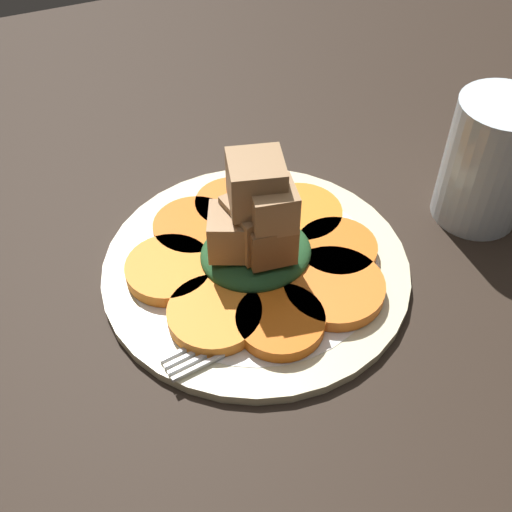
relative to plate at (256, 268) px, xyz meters
The scene contains 13 objects.
table_slab 1.52cm from the plate, ahead, with size 120.00×120.00×2.00cm, color black.
plate is the anchor object (origin of this frame).
carrot_slice_0 7.25cm from the plate, 141.22° to the right, with size 7.89×7.89×1.24cm, color orange.
carrot_slice_1 7.39cm from the plate, 96.92° to the right, with size 7.36×7.36×1.24cm, color #D56013.
carrot_slice_2 7.56cm from the plate, 49.33° to the right, with size 8.73×8.73×1.24cm, color orange.
carrot_slice_3 7.50cm from the plate, 13.25° to the right, with size 7.31×7.31×1.24cm, color orange.
carrot_slice_4 7.24cm from the plate, 31.39° to the left, with size 8.06×8.06×1.24cm, color orange.
carrot_slice_5 7.56cm from the plate, 85.20° to the left, with size 7.20×7.20×1.24cm, color orange.
carrot_slice_6 7.11cm from the plate, 122.86° to the left, with size 7.66×7.66×1.24cm, color #D56013.
carrot_slice_7 7.85cm from the plate, 166.69° to the left, with size 7.70×7.70×1.24cm, color orange.
center_pile 4.95cm from the plate, 107.12° to the right, with size 9.98×8.98×11.58cm.
fork 6.73cm from the plate, 103.35° to the right, with size 19.90×4.67×0.40cm.
water_glass 23.78cm from the plate, ahead, with size 8.34×8.34×12.58cm.
Camera 1 is at (-15.14, -36.17, 45.34)cm, focal length 45.00 mm.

